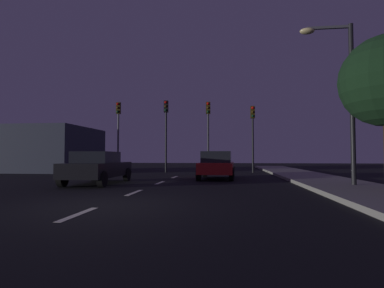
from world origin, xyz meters
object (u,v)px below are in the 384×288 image
Objects in this scene: car_adjacent_lane at (98,167)px; traffic_signal_center_right at (208,123)px; traffic_signal_center_left at (166,122)px; traffic_signal_far_right at (253,126)px; car_stopped_ahead at (217,165)px; traffic_signal_far_left at (118,123)px; street_lamp_right at (343,87)px.

traffic_signal_center_right is at bearing 66.70° from car_adjacent_lane.
traffic_signal_center_left reaches higher than traffic_signal_far_right.
traffic_signal_center_right is at bearing 97.95° from car_stopped_ahead.
traffic_signal_center_right is 11.07m from car_adjacent_lane.
traffic_signal_center_left is at bearing 84.16° from car_adjacent_lane.
traffic_signal_far_left is 1.02× the size of traffic_signal_center_right.
traffic_signal_center_right is 7.00m from car_stopped_ahead.
car_stopped_ahead is 0.94× the size of car_adjacent_lane.
car_stopped_ahead is (4.10, -6.29, -3.05)m from traffic_signal_center_left.
traffic_signal_center_left is 8.11m from car_stopped_ahead.
car_stopped_ahead reaches higher than car_adjacent_lane.
traffic_signal_center_right is 1.08× the size of traffic_signal_far_right.
street_lamp_right reaches higher than car_adjacent_lane.
traffic_signal_center_right is (7.00, -0.00, -0.08)m from traffic_signal_far_left.
traffic_signal_center_left reaches higher than traffic_signal_center_right.
car_adjacent_lane is 10.56m from street_lamp_right.
car_stopped_ahead is at bearing -56.94° from traffic_signal_center_left.
car_adjacent_lane is at bearing -113.30° from traffic_signal_center_right.
street_lamp_right is at bearing -40.41° from car_stopped_ahead.
street_lamp_right is (5.84, -10.52, 0.17)m from traffic_signal_center_right.
traffic_signal_center_left is at bearing 0.00° from traffic_signal_far_left.
traffic_signal_center_left is 1.03× the size of traffic_signal_center_right.
car_adjacent_lane is 0.66× the size of street_lamp_right.
street_lamp_right is at bearing -39.32° from traffic_signal_far_left.
traffic_signal_center_right is 1.35× the size of car_stopped_ahead.
traffic_signal_far_left reaches higher than traffic_signal_far_right.
car_adjacent_lane is (-4.22, -9.80, -2.95)m from traffic_signal_center_right.
traffic_signal_center_right is at bearing -0.01° from traffic_signal_center_left.
traffic_signal_far_right is (3.28, -0.00, -0.24)m from traffic_signal_center_right.
car_adjacent_lane is at bearing -127.44° from traffic_signal_far_right.
traffic_signal_center_left is at bearing 130.74° from street_lamp_right.
traffic_signal_center_left is 1.11× the size of traffic_signal_far_right.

